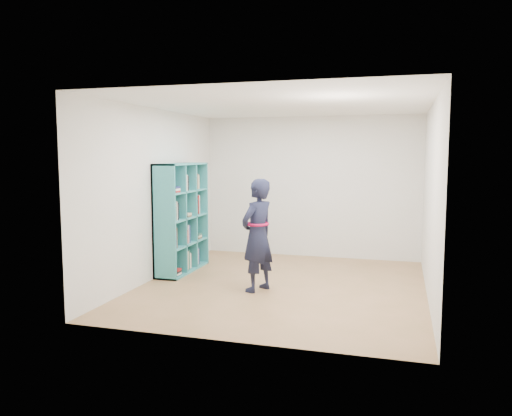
# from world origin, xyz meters

# --- Properties ---
(floor) EXTENTS (4.50, 4.50, 0.00)m
(floor) POSITION_xyz_m (0.00, 0.00, 0.00)
(floor) COLOR olive
(floor) RESTS_ON ground
(ceiling) EXTENTS (4.50, 4.50, 0.00)m
(ceiling) POSITION_xyz_m (0.00, 0.00, 2.60)
(ceiling) COLOR white
(ceiling) RESTS_ON wall_back
(wall_left) EXTENTS (0.02, 4.50, 2.60)m
(wall_left) POSITION_xyz_m (-2.00, 0.00, 1.30)
(wall_left) COLOR silver
(wall_left) RESTS_ON floor
(wall_right) EXTENTS (0.02, 4.50, 2.60)m
(wall_right) POSITION_xyz_m (2.00, 0.00, 1.30)
(wall_right) COLOR silver
(wall_right) RESTS_ON floor
(wall_back) EXTENTS (4.00, 0.02, 2.60)m
(wall_back) POSITION_xyz_m (0.00, 2.25, 1.30)
(wall_back) COLOR silver
(wall_back) RESTS_ON floor
(wall_front) EXTENTS (4.00, 0.02, 2.60)m
(wall_front) POSITION_xyz_m (0.00, -2.25, 1.30)
(wall_front) COLOR silver
(wall_front) RESTS_ON floor
(bookshelf) EXTENTS (0.39, 1.33, 1.77)m
(bookshelf) POSITION_xyz_m (-1.83, 0.48, 0.86)
(bookshelf) COLOR teal
(bookshelf) RESTS_ON floor
(person) EXTENTS (0.58, 0.68, 1.58)m
(person) POSITION_xyz_m (-0.28, -0.32, 0.79)
(person) COLOR black
(person) RESTS_ON floor
(smartphone) EXTENTS (0.03, 0.10, 0.13)m
(smartphone) POSITION_xyz_m (-0.37, -0.19, 0.89)
(smartphone) COLOR silver
(smartphone) RESTS_ON person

